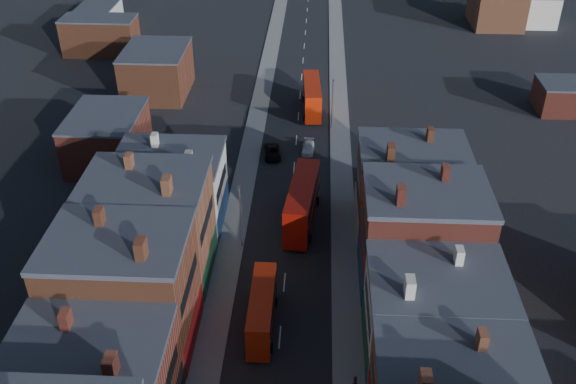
# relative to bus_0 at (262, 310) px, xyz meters

# --- Properties ---
(pavement_west) EXTENTS (3.00, 200.00, 0.12)m
(pavement_west) POSITION_rel_bus_0_xyz_m (-4.73, 32.72, -2.20)
(pavement_west) COLOR gray
(pavement_west) RESTS_ON ground
(pavement_east) EXTENTS (3.00, 200.00, 0.12)m
(pavement_east) POSITION_rel_bus_0_xyz_m (8.27, 32.72, -2.20)
(pavement_east) COLOR gray
(pavement_east) RESTS_ON ground
(lamp_post_2) EXTENTS (0.25, 0.70, 8.12)m
(lamp_post_2) POSITION_rel_bus_0_xyz_m (-3.43, 12.72, 2.44)
(lamp_post_2) COLOR slate
(lamp_post_2) RESTS_ON ground
(lamp_post_3) EXTENTS (0.25, 0.70, 8.12)m
(lamp_post_3) POSITION_rel_bus_0_xyz_m (6.97, 42.72, 2.44)
(lamp_post_3) COLOR slate
(lamp_post_3) RESTS_ON ground
(bus_0) EXTENTS (2.47, 9.70, 4.19)m
(bus_0) POSITION_rel_bus_0_xyz_m (0.00, 0.00, 0.00)
(bus_0) COLOR #B2220A
(bus_0) RESTS_ON ground
(bus_1) EXTENTS (4.05, 12.60, 5.34)m
(bus_1) POSITION_rel_bus_0_xyz_m (3.27, 17.84, 0.62)
(bus_1) COLOR #B8150A
(bus_1) RESTS_ON ground
(bus_2) EXTENTS (3.33, 11.31, 4.83)m
(bus_2) POSITION_rel_bus_0_xyz_m (3.84, 48.76, 0.35)
(bus_2) COLOR red
(bus_2) RESTS_ON ground
(car_2) EXTENTS (2.88, 5.14, 1.36)m
(car_2) POSITION_rel_bus_0_xyz_m (-1.46, 33.70, -1.58)
(car_2) COLOR black
(car_2) RESTS_ON ground
(car_3) EXTENTS (1.86, 4.15, 1.18)m
(car_3) POSITION_rel_bus_0_xyz_m (3.60, 35.43, -1.67)
(car_3) COLOR white
(car_3) RESTS_ON ground
(ped_3) EXTENTS (0.77, 1.17, 1.84)m
(ped_3) POSITION_rel_bus_0_xyz_m (8.66, -7.46, -1.22)
(ped_3) COLOR #534D47
(ped_3) RESTS_ON pavement_east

